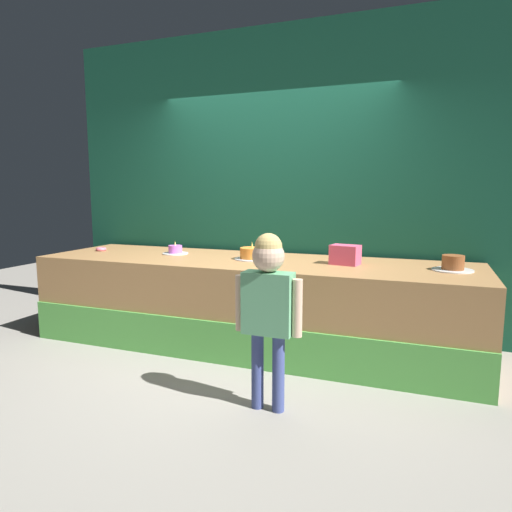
{
  "coord_description": "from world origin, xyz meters",
  "views": [
    {
      "loc": [
        1.57,
        -3.4,
        1.48
      ],
      "look_at": [
        0.14,
        0.35,
        0.9
      ],
      "focal_mm": 31.92,
      "sensor_mm": 36.0,
      "label": 1
    }
  ],
  "objects_px": {
    "cake_left": "(175,250)",
    "child_figure": "(268,298)",
    "cake_center": "(252,254)",
    "donut": "(101,249)",
    "pink_box": "(345,255)",
    "cake_right": "(453,264)"
  },
  "relations": [
    {
      "from": "child_figure",
      "to": "pink_box",
      "type": "distance_m",
      "value": 1.28
    },
    {
      "from": "cake_center",
      "to": "cake_right",
      "type": "distance_m",
      "value": 1.76
    },
    {
      "from": "child_figure",
      "to": "cake_left",
      "type": "xyz_separation_m",
      "value": [
        -1.48,
        1.3,
        0.09
      ]
    },
    {
      "from": "cake_left",
      "to": "cake_center",
      "type": "xyz_separation_m",
      "value": [
        0.88,
        -0.07,
        0.02
      ]
    },
    {
      "from": "child_figure",
      "to": "cake_left",
      "type": "relative_size",
      "value": 4.55
    },
    {
      "from": "cake_left",
      "to": "child_figure",
      "type": "bearing_deg",
      "value": -41.29
    },
    {
      "from": "pink_box",
      "to": "donut",
      "type": "relative_size",
      "value": 2.17
    },
    {
      "from": "donut",
      "to": "cake_center",
      "type": "height_order",
      "value": "cake_center"
    },
    {
      "from": "child_figure",
      "to": "donut",
      "type": "height_order",
      "value": "child_figure"
    },
    {
      "from": "child_figure",
      "to": "cake_right",
      "type": "height_order",
      "value": "child_figure"
    },
    {
      "from": "pink_box",
      "to": "cake_right",
      "type": "bearing_deg",
      "value": 0.17
    },
    {
      "from": "pink_box",
      "to": "cake_center",
      "type": "relative_size",
      "value": 0.74
    },
    {
      "from": "child_figure",
      "to": "donut",
      "type": "relative_size",
      "value": 10.63
    },
    {
      "from": "pink_box",
      "to": "donut",
      "type": "xyz_separation_m",
      "value": [
        -2.65,
        -0.03,
        -0.07
      ]
    },
    {
      "from": "donut",
      "to": "cake_center",
      "type": "bearing_deg",
      "value": 0.36
    },
    {
      "from": "child_figure",
      "to": "cake_center",
      "type": "xyz_separation_m",
      "value": [
        -0.6,
        1.23,
        0.1
      ]
    },
    {
      "from": "child_figure",
      "to": "cake_left",
      "type": "distance_m",
      "value": 1.97
    },
    {
      "from": "child_figure",
      "to": "cake_center",
      "type": "height_order",
      "value": "child_figure"
    },
    {
      "from": "pink_box",
      "to": "cake_center",
      "type": "height_order",
      "value": "same"
    },
    {
      "from": "cake_left",
      "to": "cake_center",
      "type": "height_order",
      "value": "cake_center"
    },
    {
      "from": "donut",
      "to": "cake_left",
      "type": "bearing_deg",
      "value": 5.18
    },
    {
      "from": "donut",
      "to": "cake_left",
      "type": "relative_size",
      "value": 0.43
    }
  ]
}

